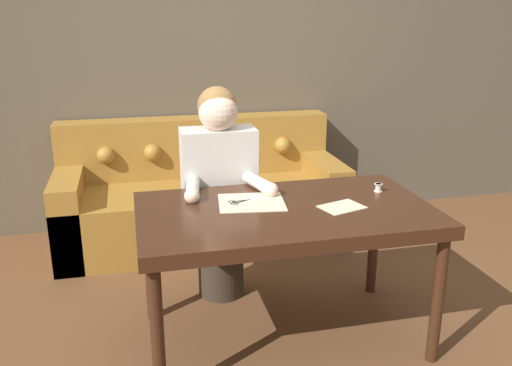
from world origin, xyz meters
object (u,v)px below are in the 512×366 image
(couch, at_px, (201,199))
(thread_spool, at_px, (378,188))
(scissors, at_px, (242,201))
(person, at_px, (220,192))
(dining_table, at_px, (285,221))

(couch, xyz_separation_m, thread_spool, (0.80, -1.32, 0.45))
(scissors, bearing_deg, person, 96.59)
(person, distance_m, scissors, 0.42)
(scissors, xyz_separation_m, thread_spool, (0.76, -0.01, 0.02))
(dining_table, bearing_deg, scissors, 144.91)
(couch, height_order, scissors, couch)
(dining_table, height_order, scissors, scissors)
(person, xyz_separation_m, scissors, (0.05, -0.41, 0.08))
(couch, distance_m, person, 0.97)
(dining_table, xyz_separation_m, couch, (-0.24, 1.45, -0.36))
(scissors, bearing_deg, dining_table, -35.09)
(dining_table, relative_size, scissors, 6.55)
(person, height_order, scissors, person)
(couch, distance_m, thread_spool, 1.61)
(dining_table, distance_m, thread_spool, 0.59)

